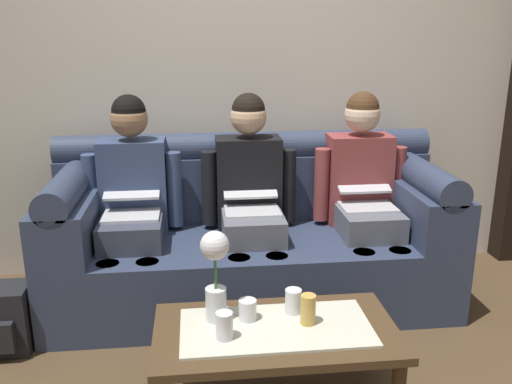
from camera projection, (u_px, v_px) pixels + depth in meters
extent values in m
cube|color=beige|center=(241.00, 49.00, 3.45)|extent=(6.00, 0.12, 2.90)
cube|color=#2D3851|center=(252.00, 268.00, 3.23)|extent=(2.29, 0.88, 0.42)
cube|color=#2D3851|center=(246.00, 186.00, 3.43)|extent=(2.29, 0.22, 0.40)
cylinder|color=#2D3851|center=(246.00, 147.00, 3.36)|extent=(2.29, 0.18, 0.18)
cube|color=#2D3851|center=(72.00, 219.00, 3.02)|extent=(0.28, 0.88, 0.28)
cylinder|color=#2D3851|center=(69.00, 186.00, 2.97)|extent=(0.18, 0.88, 0.18)
cube|color=#2D3851|center=(419.00, 206.00, 3.24)|extent=(0.28, 0.88, 0.28)
cylinder|color=#2D3851|center=(422.00, 176.00, 3.19)|extent=(0.18, 0.88, 0.18)
cube|color=#383D4C|center=(132.00, 231.00, 3.02)|extent=(0.34, 0.40, 0.15)
cylinder|color=#383D4C|center=(111.00, 300.00, 2.84)|extent=(0.12, 0.12, 0.42)
cylinder|color=#383D4C|center=(149.00, 298.00, 2.86)|extent=(0.12, 0.12, 0.42)
cube|color=navy|center=(134.00, 185.00, 3.19)|extent=(0.38, 0.22, 0.54)
cylinder|color=navy|center=(92.00, 192.00, 3.14)|extent=(0.09, 0.09, 0.44)
cylinder|color=navy|center=(174.00, 189.00, 3.19)|extent=(0.09, 0.09, 0.44)
sphere|color=#936B4C|center=(129.00, 119.00, 3.06)|extent=(0.21, 0.21, 0.21)
sphere|color=black|center=(129.00, 112.00, 3.05)|extent=(0.19, 0.19, 0.19)
cube|color=silver|center=(131.00, 216.00, 3.02)|extent=(0.31, 0.22, 0.02)
cube|color=silver|center=(132.00, 190.00, 3.11)|extent=(0.31, 0.21, 0.07)
cube|color=black|center=(132.00, 191.00, 3.11)|extent=(0.27, 0.18, 0.05)
cube|color=#595B66|center=(253.00, 226.00, 3.09)|extent=(0.34, 0.40, 0.15)
cylinder|color=#595B66|center=(239.00, 294.00, 2.92)|extent=(0.12, 0.12, 0.42)
cylinder|color=#595B66|center=(276.00, 292.00, 2.94)|extent=(0.12, 0.12, 0.42)
cube|color=black|center=(248.00, 182.00, 3.27)|extent=(0.38, 0.22, 0.54)
cylinder|color=black|center=(209.00, 188.00, 3.21)|extent=(0.09, 0.09, 0.44)
cylinder|color=black|center=(288.00, 186.00, 3.26)|extent=(0.09, 0.09, 0.44)
sphere|color=tan|center=(248.00, 117.00, 3.14)|extent=(0.21, 0.21, 0.21)
sphere|color=black|center=(248.00, 110.00, 3.12)|extent=(0.19, 0.19, 0.19)
cube|color=silver|center=(252.00, 211.00, 3.09)|extent=(0.31, 0.22, 0.02)
cube|color=silver|center=(249.00, 186.00, 3.21)|extent=(0.31, 0.20, 0.10)
cube|color=black|center=(250.00, 187.00, 3.20)|extent=(0.27, 0.17, 0.08)
cube|color=#595B66|center=(368.00, 222.00, 3.17)|extent=(0.34, 0.40, 0.15)
cylinder|color=#595B66|center=(362.00, 287.00, 2.99)|extent=(0.12, 0.12, 0.42)
cylinder|color=#595B66|center=(397.00, 285.00, 3.01)|extent=(0.12, 0.12, 0.42)
cube|color=brown|center=(358.00, 179.00, 3.34)|extent=(0.38, 0.22, 0.54)
cylinder|color=brown|center=(322.00, 185.00, 3.28)|extent=(0.09, 0.09, 0.44)
cylinder|color=brown|center=(397.00, 182.00, 3.33)|extent=(0.09, 0.09, 0.44)
sphere|color=beige|center=(362.00, 115.00, 3.21)|extent=(0.21, 0.21, 0.21)
sphere|color=#472D19|center=(363.00, 108.00, 3.20)|extent=(0.19, 0.19, 0.19)
cube|color=silver|center=(368.00, 207.00, 3.16)|extent=(0.31, 0.22, 0.02)
cube|color=silver|center=(362.00, 183.00, 3.27)|extent=(0.31, 0.20, 0.08)
cube|color=black|center=(362.00, 184.00, 3.26)|extent=(0.27, 0.18, 0.06)
cube|color=#47331E|center=(276.00, 333.00, 2.28)|extent=(1.01, 0.55, 0.04)
cube|color=beige|center=(276.00, 328.00, 2.27)|extent=(0.79, 0.38, 0.01)
cylinder|color=#47331E|center=(169.00, 348.00, 2.49)|extent=(0.06, 0.06, 0.33)
cylinder|color=#47331E|center=(364.00, 336.00, 2.59)|extent=(0.06, 0.06, 0.33)
cylinder|color=silver|center=(216.00, 304.00, 2.30)|extent=(0.09, 0.09, 0.14)
cylinder|color=#3D7538|center=(215.00, 272.00, 2.26)|extent=(0.01, 0.01, 0.15)
sphere|color=silver|center=(215.00, 245.00, 2.23)|extent=(0.12, 0.12, 0.12)
cylinder|color=silver|center=(248.00, 310.00, 2.31)|extent=(0.08, 0.08, 0.09)
cylinder|color=silver|center=(224.00, 326.00, 2.16)|extent=(0.07, 0.07, 0.11)
cylinder|color=gold|center=(308.00, 309.00, 2.27)|extent=(0.06, 0.06, 0.13)
cylinder|color=silver|center=(293.00, 301.00, 2.36)|extent=(0.07, 0.07, 0.11)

